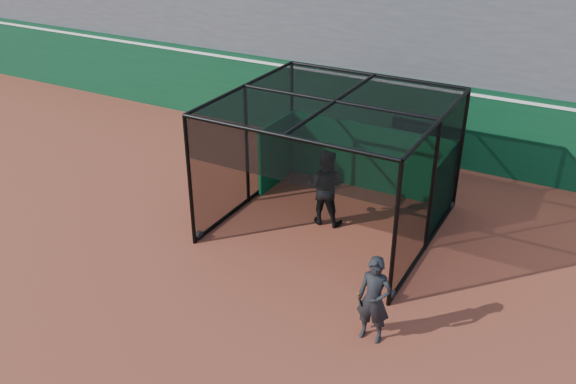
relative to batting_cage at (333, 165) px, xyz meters
The scene contains 5 objects.
ground 3.83m from the batting_cage, 103.04° to the right, with size 120.00×120.00×0.00m, color brown.
outfield_wall 5.19m from the batting_cage, 98.71° to the left, with size 50.00×0.50×2.50m.
batting_cage is the anchor object (origin of this frame).
batter 0.66m from the batting_cage, behind, with size 0.96×0.75×1.98m, color black.
on_deck_player 4.44m from the batting_cage, 54.47° to the right, with size 0.67×0.45×1.79m.
Camera 1 is at (6.35, -8.92, 7.83)m, focal length 38.00 mm.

